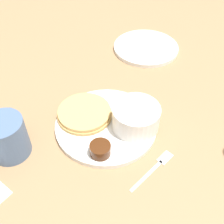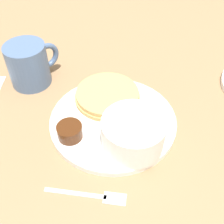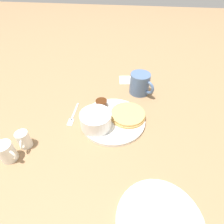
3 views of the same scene
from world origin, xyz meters
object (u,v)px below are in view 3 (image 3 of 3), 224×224
(coffee_mug, at_px, (140,84))
(fork, at_px, (73,116))
(plate, at_px, (113,120))
(creamer_pitcher_near, at_px, (24,140))
(bowl, at_px, (96,120))
(creamer_pitcher_far, at_px, (7,152))

(coffee_mug, xyz_separation_m, fork, (-0.26, -0.20, -0.05))
(plate, xyz_separation_m, creamer_pitcher_near, (-0.27, -0.15, 0.03))
(bowl, xyz_separation_m, fork, (-0.10, 0.05, -0.04))
(creamer_pitcher_near, relative_size, creamer_pitcher_far, 0.88)
(plate, relative_size, creamer_pitcher_far, 3.42)
(creamer_pitcher_near, bearing_deg, plate, 29.52)
(coffee_mug, xyz_separation_m, creamer_pitcher_far, (-0.39, -0.41, -0.01))
(plate, relative_size, fork, 1.85)
(coffee_mug, relative_size, creamer_pitcher_far, 1.50)
(coffee_mug, bearing_deg, creamer_pitcher_near, -136.02)
(creamer_pitcher_near, distance_m, fork, 0.19)
(plate, height_order, creamer_pitcher_near, creamer_pitcher_near)
(creamer_pitcher_far, height_order, fork, creamer_pitcher_far)
(coffee_mug, height_order, creamer_pitcher_far, coffee_mug)
(bowl, distance_m, creamer_pitcher_near, 0.24)
(plate, height_order, creamer_pitcher_far, creamer_pitcher_far)
(creamer_pitcher_far, relative_size, fork, 0.54)
(plate, distance_m, coffee_mug, 0.23)
(plate, xyz_separation_m, creamer_pitcher_far, (-0.30, -0.21, 0.03))
(bowl, xyz_separation_m, coffee_mug, (0.15, 0.24, 0.00))
(coffee_mug, bearing_deg, fork, -142.22)
(bowl, bearing_deg, fork, 156.12)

